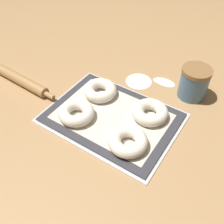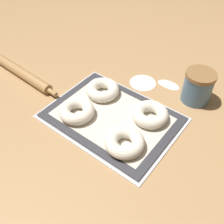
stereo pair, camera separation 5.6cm
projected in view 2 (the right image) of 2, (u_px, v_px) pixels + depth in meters
The scene contains 12 objects.
ground_plane at pixel (117, 119), 1.03m from camera, with size 2.80×2.80×0.00m, color #A87F51.
baking_tray at pixel (112, 117), 1.03m from camera, with size 0.51×0.38×0.01m.
baking_mat at pixel (112, 116), 1.03m from camera, with size 0.48×0.35×0.00m.
bagel_front_left at pixel (77, 111), 1.02m from camera, with size 0.14×0.14×0.05m.
bagel_front_right at pixel (125, 142), 0.91m from camera, with size 0.14×0.14×0.05m.
bagel_back_left at pixel (103, 90), 1.10m from camera, with size 0.14×0.14×0.05m.
bagel_back_right at pixel (150, 114), 1.00m from camera, with size 0.14×0.14×0.05m.
flour_canister at pixel (198, 87), 1.07m from camera, with size 0.12×0.12×0.14m.
rolling_pin at pixel (20, 72), 1.21m from camera, with size 0.50×0.06×0.05m.
flour_patch_near at pixel (169, 85), 1.18m from camera, with size 0.10×0.05×0.00m.
flour_patch_far at pixel (163, 83), 1.19m from camera, with size 0.05×0.04×0.00m.
flour_patch_side at pixel (143, 82), 1.19m from camera, with size 0.12×0.12×0.00m.
Camera 2 is at (0.42, -0.57, 0.75)m, focal length 42.00 mm.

